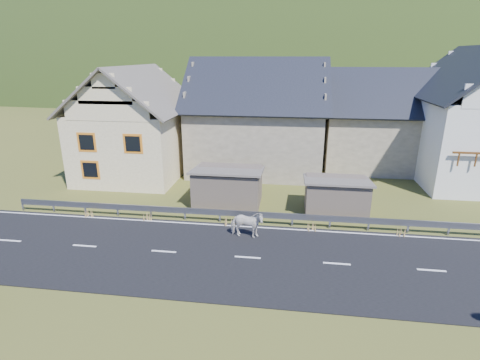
# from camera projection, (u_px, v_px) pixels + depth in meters

# --- Properties ---
(ground) EXTENTS (160.00, 160.00, 0.00)m
(ground) POSITION_uv_depth(u_px,v_px,m) (248.00, 258.00, 17.18)
(ground) COLOR #434A1E
(ground) RESTS_ON ground
(road) EXTENTS (60.00, 7.00, 0.04)m
(road) POSITION_uv_depth(u_px,v_px,m) (248.00, 258.00, 17.17)
(road) COLOR black
(road) RESTS_ON ground
(lane_markings) EXTENTS (60.00, 6.60, 0.01)m
(lane_markings) POSITION_uv_depth(u_px,v_px,m) (248.00, 257.00, 17.16)
(lane_markings) COLOR silver
(lane_markings) RESTS_ON road
(guardrail) EXTENTS (28.10, 0.09, 0.75)m
(guardrail) POSITION_uv_depth(u_px,v_px,m) (256.00, 215.00, 20.46)
(guardrail) COLOR #93969B
(guardrail) RESTS_ON ground
(shed_left) EXTENTS (4.30, 3.30, 2.40)m
(shed_left) POSITION_uv_depth(u_px,v_px,m) (228.00, 187.00, 23.19)
(shed_left) COLOR brown
(shed_left) RESTS_ON ground
(shed_right) EXTENTS (3.80, 2.90, 2.20)m
(shed_right) POSITION_uv_depth(u_px,v_px,m) (336.00, 196.00, 21.91)
(shed_right) COLOR brown
(shed_right) RESTS_ON ground
(house_cream) EXTENTS (7.80, 9.80, 8.30)m
(house_cream) POSITION_uv_depth(u_px,v_px,m) (136.00, 118.00, 28.36)
(house_cream) COLOR #FFECBB
(house_cream) RESTS_ON ground
(house_stone_a) EXTENTS (10.80, 9.80, 8.90)m
(house_stone_a) POSITION_uv_depth(u_px,v_px,m) (258.00, 111.00, 29.92)
(house_stone_a) COLOR tan
(house_stone_a) RESTS_ON ground
(house_stone_b) EXTENTS (9.80, 8.80, 8.10)m
(house_stone_b) POSITION_uv_depth(u_px,v_px,m) (381.00, 114.00, 30.64)
(house_stone_b) COLOR tan
(house_stone_b) RESTS_ON ground
(house_white) EXTENTS (8.80, 10.80, 9.70)m
(house_white) POSITION_uv_depth(u_px,v_px,m) (479.00, 111.00, 26.78)
(house_white) COLOR white
(house_white) RESTS_ON ground
(mountain) EXTENTS (440.00, 280.00, 260.00)m
(mountain) POSITION_uv_depth(u_px,v_px,m) (298.00, 114.00, 191.96)
(mountain) COLOR #243A11
(mountain) RESTS_ON ground
(conifer_patch) EXTENTS (76.00, 50.00, 28.00)m
(conifer_patch) POSITION_uv_depth(u_px,v_px,m) (124.00, 64.00, 125.70)
(conifer_patch) COLOR black
(conifer_patch) RESTS_ON ground
(horse) EXTENTS (0.91, 1.78, 1.46)m
(horse) POSITION_uv_depth(u_px,v_px,m) (247.00, 224.00, 18.85)
(horse) COLOR silver
(horse) RESTS_ON road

